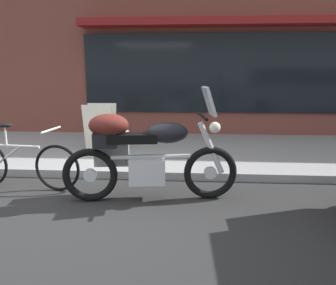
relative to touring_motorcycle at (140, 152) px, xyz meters
name	(u,v)px	position (x,y,z in m)	size (l,w,h in m)	color
ground_plane	(82,207)	(-0.67, -0.31, -0.61)	(80.00, 80.00, 0.00)	#292929
touring_motorcycle	(140,152)	(0.00, 0.00, 0.00)	(2.17, 0.65, 1.42)	black
parked_bicycle	(21,163)	(-1.70, 0.27, -0.26)	(1.70, 0.48, 0.91)	black
sandwich_board_sign	(100,128)	(-1.07, 2.04, -0.05)	(0.55, 0.40, 0.88)	silver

